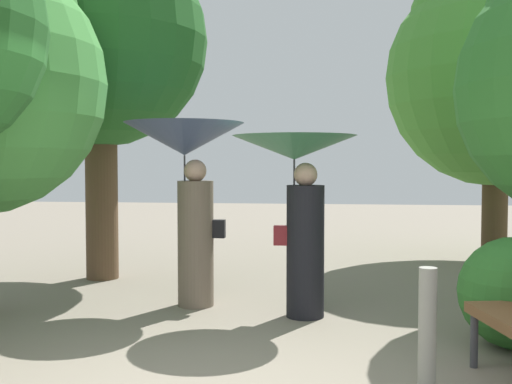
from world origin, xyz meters
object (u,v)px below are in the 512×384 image
at_px(path_marker_post, 427,333).
at_px(tree_near_left, 100,19).
at_px(person_left, 188,167).
at_px(person_right, 298,183).
at_px(tree_mid_right, 497,61).

bearing_deg(path_marker_post, tree_near_left, 134.88).
distance_m(tree_near_left, path_marker_post, 6.16).
bearing_deg(path_marker_post, person_left, 132.95).
xyz_separation_m(person_right, path_marker_post, (0.97, -2.04, -0.94)).
height_order(person_left, tree_near_left, tree_near_left).
bearing_deg(person_left, person_right, -108.03).
xyz_separation_m(tree_near_left, path_marker_post, (3.76, -3.77, -3.09)).
relative_size(tree_near_left, path_marker_post, 6.00).
bearing_deg(path_marker_post, tree_mid_right, 71.25).
bearing_deg(tree_mid_right, person_left, -140.79).
distance_m(person_left, tree_mid_right, 5.64).
bearing_deg(person_right, tree_mid_right, -41.17).
distance_m(tree_near_left, tree_mid_right, 6.07).
distance_m(person_left, path_marker_post, 3.43).
relative_size(person_left, person_right, 1.09).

